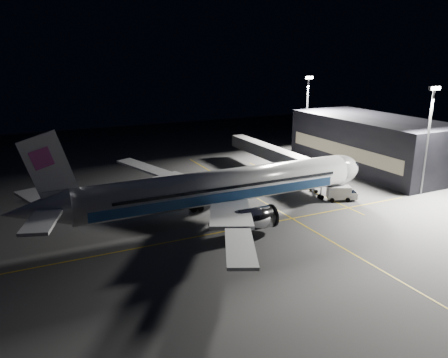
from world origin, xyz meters
TOP-DOWN VIEW (x-y plane):
  - ground at (0.00, 0.00)m, footprint 200.00×200.00m
  - guide_line_main at (10.00, 0.00)m, footprint 0.25×80.00m
  - guide_line_cross at (0.00, -6.00)m, footprint 70.00×0.25m
  - guide_line_side at (22.00, 10.00)m, footprint 0.25×40.00m
  - airliner at (-1.08, 0.00)m, footprint 61.48×54.22m
  - terminal at (45.98, 14.00)m, footprint 18.12×40.00m
  - jet_bridge at (22.00, 18.06)m, footprint 3.60×34.40m
  - floodlight_mast_north at (40.00, 31.99)m, footprint 2.40×0.68m
  - floodlight_mast_south at (40.00, -6.01)m, footprint 2.40×0.67m
  - service_truck at (23.49, -2.21)m, footprint 5.75×4.13m
  - baggage_tug at (1.70, 16.02)m, footprint 3.35×3.08m
  - safety_cone_a at (4.66, 7.31)m, footprint 0.42×0.42m
  - safety_cone_b at (4.43, 11.17)m, footprint 0.46×0.46m
  - safety_cone_c at (-8.00, 6.90)m, footprint 0.45×0.45m

SIDE VIEW (x-z plane):
  - ground at x=0.00m, z-range 0.00..0.00m
  - guide_line_main at x=10.00m, z-range 0.00..0.01m
  - guide_line_cross at x=0.00m, z-range 0.00..0.01m
  - guide_line_side at x=22.00m, z-range 0.00..0.01m
  - safety_cone_a at x=4.66m, z-range 0.00..0.63m
  - safety_cone_c at x=-8.00m, z-range 0.00..0.68m
  - safety_cone_b at x=4.43m, z-range 0.00..0.69m
  - baggage_tug at x=1.70m, z-range -0.08..1.90m
  - service_truck at x=23.49m, z-range 0.10..2.85m
  - jet_bridge at x=22.00m, z-range 1.43..7.73m
  - airliner at x=-1.08m, z-range -3.16..13.48m
  - terminal at x=45.98m, z-range 0.00..12.00m
  - floodlight_mast_north at x=40.00m, z-range 2.02..22.72m
  - floodlight_mast_south at x=40.00m, z-range 2.02..22.72m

